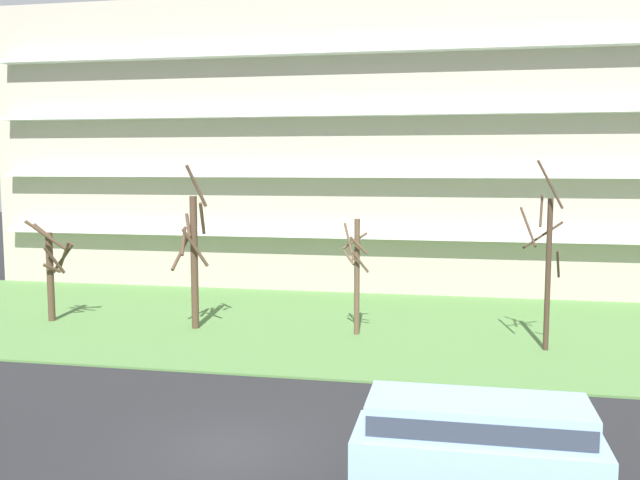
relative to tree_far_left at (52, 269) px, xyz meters
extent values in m
plane|color=#232326|center=(12.57, -12.25, -2.48)|extent=(160.00, 160.00, 0.00)
cube|color=#547F42|center=(12.57, 1.75, -2.44)|extent=(80.00, 16.00, 0.08)
cube|color=#B2A899|center=(12.57, 16.70, 5.87)|extent=(43.93, 13.89, 16.71)
cube|color=silver|center=(12.57, 9.30, 0.86)|extent=(42.17, 0.90, 0.24)
cube|color=silver|center=(12.57, 9.30, 4.20)|extent=(42.17, 0.90, 0.24)
cube|color=silver|center=(12.57, 9.30, 7.54)|extent=(42.17, 0.90, 0.24)
cube|color=silver|center=(12.57, 9.30, 10.88)|extent=(42.17, 0.90, 0.24)
cylinder|color=#4C3828|center=(-0.09, 0.01, -0.39)|extent=(0.32, 0.32, 4.18)
cylinder|color=#4C3828|center=(0.23, -0.75, 1.66)|extent=(1.65, 0.81, 1.38)
cylinder|color=#4C3828|center=(-0.11, -0.42, 1.79)|extent=(0.94, 0.17, 0.74)
cylinder|color=#4C3828|center=(0.34, 0.52, 0.61)|extent=(1.20, 1.05, 1.42)
cylinder|color=#4C3828|center=(0.17, -0.25, 0.09)|extent=(0.66, 0.68, 0.51)
cylinder|color=#4C3828|center=(0.29, -0.22, 0.46)|extent=(0.64, 0.94, 1.33)
cylinder|color=#4C3828|center=(0.17, 0.69, 0.43)|extent=(1.51, 0.70, 1.53)
cylinder|color=#4C3828|center=(6.98, -0.13, 0.47)|extent=(0.32, 0.32, 5.91)
cylinder|color=#4C3828|center=(6.54, -0.23, 1.47)|extent=(0.36, 1.02, 1.22)
cylinder|color=#4C3828|center=(6.78, -0.27, 2.17)|extent=(0.47, 0.59, 1.02)
cylinder|color=#4C3828|center=(7.26, -0.44, 3.88)|extent=(0.82, 0.75, 1.83)
cylinder|color=#4C3828|center=(6.29, -0.03, 0.89)|extent=(0.36, 1.49, 1.39)
cylinder|color=#4C3828|center=(7.35, -0.06, 2.46)|extent=(0.31, 0.90, 1.44)
cylinder|color=#4C3828|center=(7.21, -0.59, 1.24)|extent=(1.10, 0.64, 1.71)
cylinder|color=brown|center=(14.12, 0.14, 0.02)|extent=(0.24, 0.24, 5.01)
cylinder|color=brown|center=(14.31, -0.16, 0.74)|extent=(0.73, 0.50, 0.93)
cylinder|color=brown|center=(13.96, 0.64, 1.55)|extent=(1.07, 0.44, 0.75)
cylinder|color=brown|center=(14.25, -0.20, 1.44)|extent=(0.79, 0.37, 0.79)
cylinder|color=brown|center=(13.82, -0.09, 1.59)|extent=(0.61, 0.75, 1.50)
cylinder|color=brown|center=(13.81, -0.12, 0.92)|extent=(0.63, 0.73, 0.58)
cylinder|color=#423023|center=(21.72, -0.97, 0.51)|extent=(0.21, 0.21, 5.99)
cylinder|color=#423023|center=(21.63, -1.43, 4.05)|extent=(1.02, 0.29, 1.84)
cylinder|color=#423023|center=(22.06, -1.06, 1.00)|extent=(0.29, 0.79, 1.14)
cylinder|color=#423023|center=(21.56, -0.21, 2.02)|extent=(1.58, 0.41, 1.11)
cylinder|color=#423023|center=(20.90, -1.18, 2.43)|extent=(0.52, 1.72, 1.41)
cylinder|color=#423023|center=(21.39, -0.91, 3.02)|extent=(0.22, 0.75, 1.21)
cube|color=#8CB2E0|center=(18.72, -14.25, -1.50)|extent=(5.21, 2.02, 1.25)
cube|color=#8CB2E0|center=(18.72, -14.25, -0.50)|extent=(4.61, 1.86, 0.75)
cube|color=#2D3847|center=(18.72, -14.25, -0.50)|extent=(4.52, 1.90, 0.41)
cylinder|color=black|center=(20.55, -13.37, -2.12)|extent=(0.72, 0.22, 0.72)
cylinder|color=black|center=(16.91, -13.35, -2.12)|extent=(0.72, 0.22, 0.72)
camera|label=1|loc=(18.19, -28.84, 4.78)|focal=39.31mm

